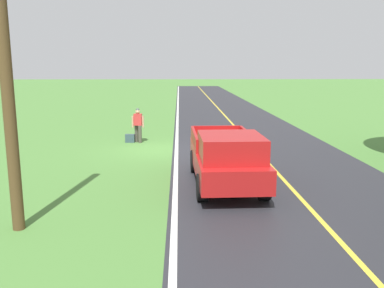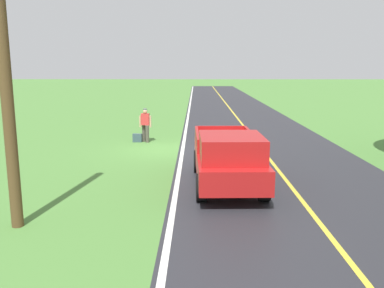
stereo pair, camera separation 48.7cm
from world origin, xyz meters
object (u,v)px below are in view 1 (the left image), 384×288
(suitcase_carried, at_px, (130,138))
(pickup_truck_passing, at_px, (227,157))
(hitchhiker_walking, at_px, (138,123))
(utility_pole_roadside, at_px, (5,61))

(suitcase_carried, xyz_separation_m, pickup_truck_passing, (-4.02, 7.78, 0.75))
(suitcase_carried, relative_size, pickup_truck_passing, 0.08)
(hitchhiker_walking, bearing_deg, suitcase_carried, 6.99)
(hitchhiker_walking, height_order, suitcase_carried, hitchhiker_walking)
(pickup_truck_passing, relative_size, utility_pole_roadside, 0.69)
(utility_pole_roadside, bearing_deg, hitchhiker_walking, -98.91)
(suitcase_carried, xyz_separation_m, utility_pole_roadside, (1.33, 11.15, 3.72))
(pickup_truck_passing, distance_m, utility_pole_roadside, 6.99)
(utility_pole_roadside, bearing_deg, pickup_truck_passing, -147.78)
(hitchhiker_walking, relative_size, pickup_truck_passing, 0.32)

